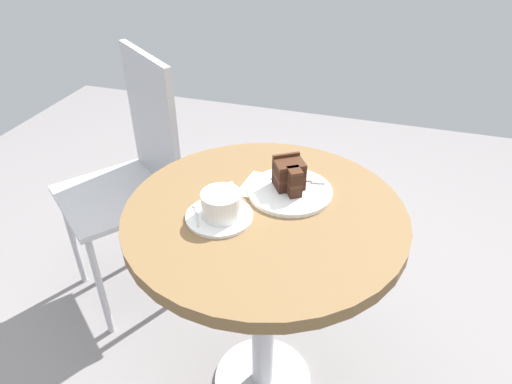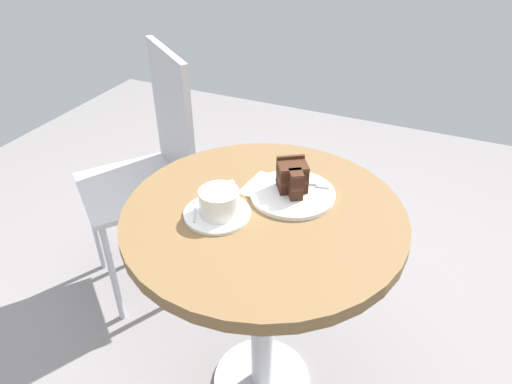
# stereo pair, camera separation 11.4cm
# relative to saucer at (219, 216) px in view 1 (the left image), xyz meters

# --- Properties ---
(ground_plane) EXTENTS (4.40, 4.40, 0.01)m
(ground_plane) POSITION_rel_saucer_xyz_m (0.06, -0.10, -0.73)
(ground_plane) COLOR gray
(ground_plane) RESTS_ON ground
(cafe_table) EXTENTS (0.72, 0.72, 0.72)m
(cafe_table) POSITION_rel_saucer_xyz_m (0.06, -0.10, -0.13)
(cafe_table) COLOR brown
(cafe_table) RESTS_ON ground
(saucer) EXTENTS (0.17, 0.17, 0.01)m
(saucer) POSITION_rel_saucer_xyz_m (0.00, 0.00, 0.00)
(saucer) COLOR white
(saucer) RESTS_ON cafe_table
(coffee_cup) EXTENTS (0.13, 0.10, 0.06)m
(coffee_cup) POSITION_rel_saucer_xyz_m (0.00, -0.01, 0.04)
(coffee_cup) COLOR white
(coffee_cup) RESTS_ON saucer
(teaspoon) EXTENTS (0.09, 0.05, 0.00)m
(teaspoon) POSITION_rel_saucer_xyz_m (-0.01, 0.06, 0.01)
(teaspoon) COLOR silver
(teaspoon) RESTS_ON saucer
(cake_plate) EXTENTS (0.22, 0.22, 0.01)m
(cake_plate) POSITION_rel_saucer_xyz_m (0.16, -0.14, 0.00)
(cake_plate) COLOR white
(cake_plate) RESTS_ON cafe_table
(cake_slice) EXTENTS (0.11, 0.10, 0.08)m
(cake_slice) POSITION_rel_saucer_xyz_m (0.17, -0.14, 0.05)
(cake_slice) COLOR #381E14
(cake_slice) RESTS_ON cake_plate
(fork) EXTENTS (0.04, 0.15, 0.00)m
(fork) POSITION_rel_saucer_xyz_m (0.21, -0.17, 0.01)
(fork) COLOR silver
(fork) RESTS_ON cake_plate
(napkin) EXTENTS (0.14, 0.15, 0.00)m
(napkin) POSITION_rel_saucer_xyz_m (0.16, -0.08, -0.00)
(napkin) COLOR silver
(napkin) RESTS_ON cafe_table
(cafe_chair) EXTENTS (0.53, 0.53, 0.96)m
(cafe_chair) POSITION_rel_saucer_xyz_m (0.40, 0.48, -0.16)
(cafe_chair) COLOR #BCBCC1
(cafe_chair) RESTS_ON ground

